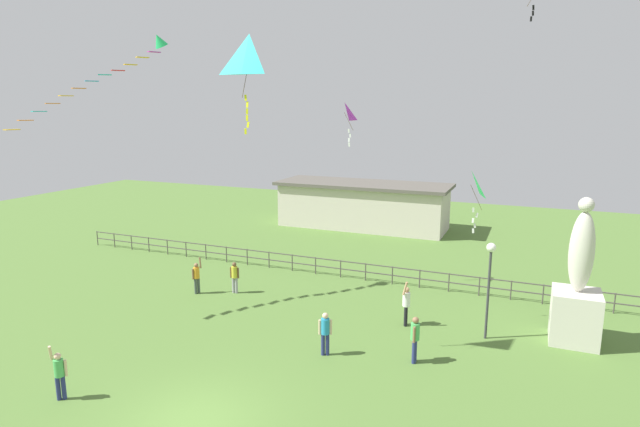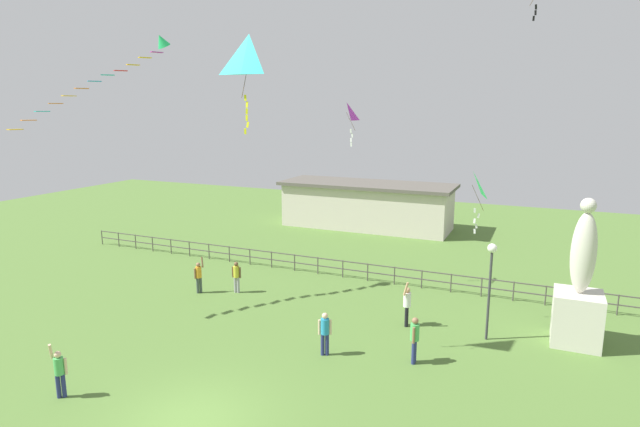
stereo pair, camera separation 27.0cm
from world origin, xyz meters
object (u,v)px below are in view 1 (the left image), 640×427
object	(u,v)px
person_0	(415,336)
person_5	(325,331)
kite_0	(345,114)
kite_1	(250,60)
kite_2	(471,187)
statue_monument	(577,299)
person_1	(197,276)
lamppost	(490,269)
person_2	(406,303)
streamer_kite	(146,49)
person_3	(59,372)
person_4	(235,275)

from	to	relation	value
person_0	person_5	size ratio (longest dim) A/B	1.04
kite_0	kite_1	distance (m)	8.65
person_0	kite_2	distance (m)	6.78
statue_monument	kite_2	distance (m)	5.87
person_0	person_5	distance (m)	3.23
person_1	kite_0	world-z (taller)	kite_0
statue_monument	kite_0	xyz separation A→B (m)	(-10.60, 2.79, 6.91)
lamppost	person_0	world-z (taller)	lamppost
person_0	kite_2	size ratio (longest dim) A/B	0.67
person_2	kite_1	world-z (taller)	kite_1
lamppost	kite_2	size ratio (longest dim) A/B	1.52
lamppost	streamer_kite	world-z (taller)	streamer_kite
statue_monument	lamppost	world-z (taller)	statue_monument
lamppost	streamer_kite	bearing A→B (deg)	-175.78
statue_monument	lamppost	bearing A→B (deg)	-161.87
person_3	person_5	size ratio (longest dim) A/B	1.11
person_0	streamer_kite	size ratio (longest dim) A/B	0.28
person_3	person_4	distance (m)	10.29
person_1	person_5	world-z (taller)	person_1
lamppost	person_2	distance (m)	3.73
kite_1	streamer_kite	distance (m)	8.19
person_3	kite_2	xyz separation A→B (m)	(10.71, 11.34, 4.87)
kite_0	person_0	bearing A→B (deg)	-52.59
statue_monument	person_5	xyz separation A→B (m)	(-8.48, -4.81, -0.81)
person_0	person_1	distance (m)	11.76
person_2	kite_1	bearing A→B (deg)	-134.15
statue_monument	person_4	distance (m)	15.10
streamer_kite	person_3	bearing A→B (deg)	-69.32
person_4	kite_0	distance (m)	9.54
kite_2	person_4	bearing A→B (deg)	-174.42
person_2	streamer_kite	distance (m)	15.87
person_0	kite_1	distance (m)	11.14
person_3	person_4	bearing A→B (deg)	90.66
person_0	person_1	world-z (taller)	person_1
person_3	streamer_kite	world-z (taller)	streamer_kite
person_5	kite_1	distance (m)	9.91
person_5	kite_1	world-z (taller)	kite_1
person_0	person_4	xyz separation A→B (m)	(-9.74, 3.61, -0.08)
person_0	person_5	bearing A→B (deg)	-167.08
person_0	person_1	xyz separation A→B (m)	(-11.41, 2.83, -0.08)
person_0	person_3	xyz separation A→B (m)	(-9.62, -6.67, -0.07)
statue_monument	person_2	size ratio (longest dim) A/B	2.89
kite_1	lamppost	bearing A→B (deg)	30.94
kite_2	streamer_kite	distance (m)	15.34
statue_monument	person_4	xyz separation A→B (m)	(-15.07, -0.48, -0.86)
lamppost	person_1	world-z (taller)	lamppost
person_0	lamppost	bearing A→B (deg)	54.71
person_3	person_2	bearing A→B (deg)	48.66
person_0	kite_1	size ratio (longest dim) A/B	0.54
person_3	kite_1	size ratio (longest dim) A/B	0.57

